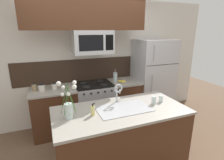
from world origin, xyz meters
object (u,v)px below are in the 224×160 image
object	(u,v)px
french_press	(115,77)
refrigerator	(152,78)
storage_jar_medium	(42,87)
banana_bunch	(122,81)
storage_jar_short	(54,86)
dish_soap_bottle	(93,110)
spare_glass	(161,99)
microwave	(92,42)
sink_faucet	(118,91)
flower_vase	(68,106)
drinking_glass	(154,100)
storage_jar_tall	(34,87)
stove_range	(94,105)

from	to	relation	value
french_press	refrigerator	bearing A→B (deg)	-2.51
storage_jar_medium	banana_bunch	world-z (taller)	storage_jar_medium
storage_jar_short	dish_soap_bottle	world-z (taller)	dish_soap_bottle
refrigerator	dish_soap_bottle	distance (m)	2.20
storage_jar_short	storage_jar_medium	bearing A→B (deg)	-171.78
banana_bunch	spare_glass	distance (m)	1.18
microwave	dish_soap_bottle	world-z (taller)	microwave
storage_jar_short	sink_faucet	xyz separation A→B (m)	(0.85, -1.04, 0.14)
storage_jar_medium	spare_glass	distance (m)	2.09
storage_jar_medium	storage_jar_short	xyz separation A→B (m)	(0.22, 0.03, -0.01)
sink_faucet	flower_vase	world-z (taller)	flower_vase
microwave	flower_vase	size ratio (longest dim) A/B	1.52
french_press	flower_vase	xyz separation A→B (m)	(-1.17, -1.30, 0.07)
storage_jar_medium	sink_faucet	bearing A→B (deg)	-43.41
dish_soap_bottle	drinking_glass	xyz separation A→B (m)	(0.95, 0.01, -0.01)
storage_jar_short	french_press	bearing A→B (deg)	2.15
banana_bunch	spare_glass	bearing A→B (deg)	-84.25
spare_glass	banana_bunch	bearing A→B (deg)	95.75
french_press	drinking_glass	distance (m)	1.32
banana_bunch	flower_vase	world-z (taller)	flower_vase
banana_bunch	dish_soap_bottle	size ratio (longest dim) A/B	1.16
storage_jar_tall	storage_jar_medium	xyz separation A→B (m)	(0.12, -0.05, -0.01)
refrigerator	microwave	bearing A→B (deg)	-178.35
stove_range	storage_jar_short	size ratio (longest dim) A/B	8.17
sink_faucet	drinking_glass	distance (m)	0.55
sink_faucet	dish_soap_bottle	size ratio (longest dim) A/B	1.85
stove_range	drinking_glass	bearing A→B (deg)	-65.21
microwave	spare_glass	xyz separation A→B (m)	(0.73, -1.21, -0.80)
storage_jar_medium	french_press	size ratio (longest dim) A/B	0.49
microwave	storage_jar_medium	world-z (taller)	microwave
refrigerator	storage_jar_medium	xyz separation A→B (m)	(-2.39, -0.04, 0.09)
storage_jar_medium	dish_soap_bottle	distance (m)	1.39
french_press	flower_vase	distance (m)	1.75
stove_range	spare_glass	bearing A→B (deg)	-59.25
refrigerator	storage_jar_short	xyz separation A→B (m)	(-2.18, -0.01, 0.08)
storage_jar_medium	refrigerator	bearing A→B (deg)	0.93
stove_range	microwave	xyz separation A→B (m)	(0.00, -0.02, 1.29)
storage_jar_short	flower_vase	distance (m)	1.26
sink_faucet	banana_bunch	bearing A→B (deg)	61.88
storage_jar_medium	drinking_glass	size ratio (longest dim) A/B	1.06
storage_jar_tall	flower_vase	world-z (taller)	flower_vase
sink_faucet	refrigerator	bearing A→B (deg)	38.48
refrigerator	storage_jar_short	size ratio (longest dim) A/B	15.61
banana_bunch	flower_vase	distance (m)	1.75
stove_range	flower_vase	distance (m)	1.54
storage_jar_medium	drinking_glass	xyz separation A→B (m)	(1.56, -1.24, -0.00)
refrigerator	storage_jar_short	distance (m)	2.18
stove_range	drinking_glass	xyz separation A→B (m)	(0.58, -1.26, 0.51)
drinking_glass	dish_soap_bottle	bearing A→B (deg)	-179.20
spare_glass	flower_vase	size ratio (longest dim) A/B	0.20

